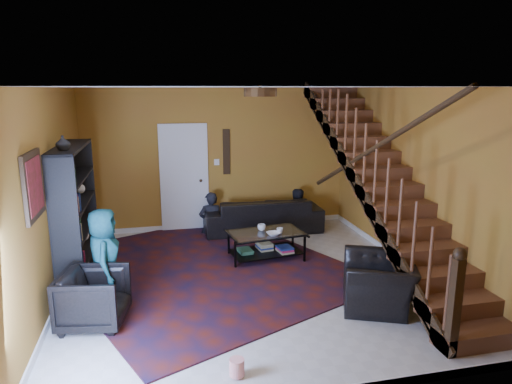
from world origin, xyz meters
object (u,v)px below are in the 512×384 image
bookshelf (77,217)px  armchair_right (378,282)px  sofa (262,214)px  armchair_left (94,298)px  coffee_table (266,243)px

bookshelf → armchair_right: bearing=-24.2°
bookshelf → armchair_right: 4.33m
bookshelf → armchair_right: bookshelf is taller
bookshelf → sofa: bookshelf is taller
armchair_left → coffee_table: bearing=-45.9°
armchair_left → sofa: bearing=-31.2°
bookshelf → armchair_right: size_ratio=2.01×
sofa → armchair_right: sofa is taller
armchair_right → bookshelf: bearing=-91.8°
bookshelf → armchair_left: bearing=-76.4°
armchair_right → coffee_table: (-1.02, 1.96, -0.06)m
sofa → bookshelf: bearing=29.4°
bookshelf → coffee_table: (2.88, 0.21, -0.70)m
coffee_table → armchair_left: bearing=-146.5°
bookshelf → coffee_table: 2.97m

